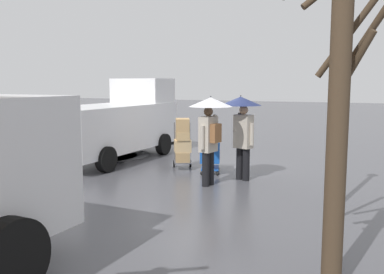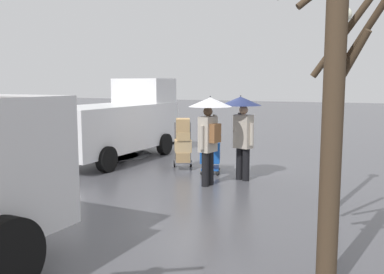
% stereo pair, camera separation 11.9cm
% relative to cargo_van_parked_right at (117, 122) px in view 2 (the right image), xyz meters
% --- Properties ---
extents(ground_plane, '(90.00, 90.00, 0.00)m').
position_rel_cargo_van_parked_right_xyz_m(ground_plane, '(-3.30, 0.28, -1.18)').
color(ground_plane, '#4C4C51').
extents(slush_patch_near_cluster, '(2.33, 2.33, 0.01)m').
position_rel_cargo_van_parked_right_xyz_m(slush_patch_near_cluster, '(0.72, -0.21, -1.18)').
color(slush_patch_near_cluster, '#999BA0').
rests_on(slush_patch_near_cluster, ground).
extents(slush_patch_under_van, '(2.74, 2.74, 0.01)m').
position_rel_cargo_van_parked_right_xyz_m(slush_patch_under_van, '(0.66, -0.51, -1.18)').
color(slush_patch_under_van, silver).
rests_on(slush_patch_under_van, ground).
extents(cargo_van_parked_right, '(2.30, 5.39, 2.60)m').
position_rel_cargo_van_parked_right_xyz_m(cargo_van_parked_right, '(0.00, 0.00, 0.00)').
color(cargo_van_parked_right, white).
rests_on(cargo_van_parked_right, ground).
extents(shopping_cart_vendor, '(0.79, 0.95, 1.02)m').
position_rel_cargo_van_parked_right_xyz_m(shopping_cart_vendor, '(-3.58, 0.83, -0.61)').
color(shopping_cart_vendor, '#1951B2').
rests_on(shopping_cart_vendor, ground).
extents(hand_dolly_boxes, '(0.77, 0.85, 1.45)m').
position_rel_cargo_van_parked_right_xyz_m(hand_dolly_boxes, '(-2.68, 0.67, -0.38)').
color(hand_dolly_boxes, '#515156').
rests_on(hand_dolly_boxes, ground).
extents(pedestrian_pink_side, '(1.04, 1.04, 2.15)m').
position_rel_cargo_van_parked_right_xyz_m(pedestrian_pink_side, '(-4.08, 2.13, 0.39)').
color(pedestrian_pink_side, black).
rests_on(pedestrian_pink_side, ground).
extents(pedestrian_black_side, '(1.04, 1.04, 2.15)m').
position_rel_cargo_van_parked_right_xyz_m(pedestrian_black_side, '(-4.60, 1.26, 0.41)').
color(pedestrian_black_side, black).
rests_on(pedestrian_black_side, ground).
extents(bare_tree_near, '(1.23, 0.85, 4.47)m').
position_rel_cargo_van_parked_right_xyz_m(bare_tree_near, '(-7.30, 6.35, 0.94)').
color(bare_tree_near, '#423323').
rests_on(bare_tree_near, ground).
extents(street_lamp, '(0.28, 0.28, 3.86)m').
position_rel_cargo_van_parked_right_xyz_m(street_lamp, '(-7.06, 2.79, 1.19)').
color(street_lamp, '#2D2D33').
rests_on(street_lamp, ground).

